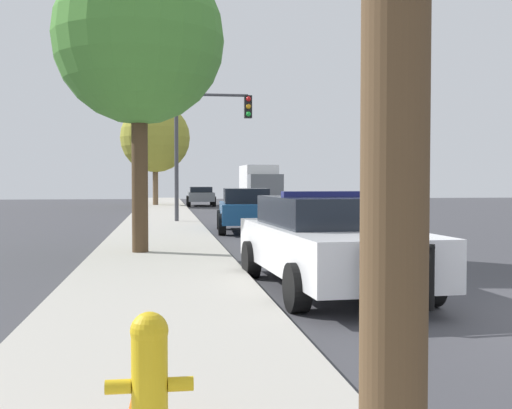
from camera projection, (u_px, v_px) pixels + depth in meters
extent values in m
cube|color=#ADA89E|center=(157.00, 327.00, 7.20)|extent=(3.00, 110.00, 0.13)
cube|color=white|center=(328.00, 248.00, 10.01)|extent=(2.18, 5.07, 0.68)
cube|color=black|center=(324.00, 211.00, 10.23)|extent=(1.78, 2.67, 0.46)
cylinder|color=black|center=(429.00, 283.00, 8.70)|extent=(0.28, 0.66, 0.65)
cylinder|color=black|center=(297.00, 287.00, 8.33)|extent=(0.28, 0.66, 0.65)
cylinder|color=black|center=(351.00, 257.00, 11.71)|extent=(0.28, 0.66, 0.65)
cylinder|color=black|center=(251.00, 259.00, 11.34)|extent=(0.28, 0.66, 0.65)
cylinder|color=black|center=(432.00, 277.00, 7.55)|extent=(0.07, 0.07, 0.79)
cylinder|color=black|center=(363.00, 280.00, 7.38)|extent=(0.07, 0.07, 0.79)
cylinder|color=black|center=(398.00, 248.00, 7.45)|extent=(0.90, 0.12, 0.07)
cube|color=navy|center=(324.00, 194.00, 10.22)|extent=(1.37, 0.28, 0.09)
cube|color=navy|center=(386.00, 245.00, 10.20)|extent=(0.22, 3.57, 0.19)
cylinder|color=gold|center=(150.00, 398.00, 3.62)|extent=(0.21, 0.21, 0.71)
sphere|color=gold|center=(149.00, 331.00, 3.61)|extent=(0.22, 0.22, 0.22)
cylinder|color=gold|center=(118.00, 387.00, 3.59)|extent=(0.14, 0.08, 0.08)
cylinder|color=gold|center=(181.00, 384.00, 3.64)|extent=(0.14, 0.08, 0.08)
cylinder|color=#424247|center=(176.00, 156.00, 25.31)|extent=(0.16, 0.16, 5.16)
cylinder|color=#424247|center=(212.00, 95.00, 25.43)|extent=(2.86, 0.11, 0.11)
cube|color=black|center=(248.00, 107.00, 25.65)|extent=(0.30, 0.24, 0.90)
sphere|color=red|center=(248.00, 99.00, 25.51)|extent=(0.20, 0.20, 0.20)
sphere|color=orange|center=(248.00, 106.00, 25.52)|extent=(0.20, 0.20, 0.20)
sphere|color=green|center=(248.00, 114.00, 25.53)|extent=(0.20, 0.20, 0.20)
cube|color=navy|center=(245.00, 212.00, 21.55)|extent=(1.92, 4.20, 0.64)
cube|color=black|center=(246.00, 196.00, 21.32)|extent=(1.56, 2.22, 0.49)
cylinder|color=black|center=(220.00, 220.00, 22.76)|extent=(0.29, 0.70, 0.69)
cylinder|color=black|center=(266.00, 219.00, 22.89)|extent=(0.29, 0.70, 0.69)
cylinder|color=black|center=(222.00, 224.00, 20.23)|extent=(0.29, 0.70, 0.69)
cylinder|color=black|center=(273.00, 224.00, 20.35)|extent=(0.29, 0.70, 0.69)
cube|color=slate|center=(201.00, 197.00, 44.37)|extent=(1.80, 4.53, 0.60)
cube|color=black|center=(201.00, 190.00, 44.13)|extent=(1.52, 2.37, 0.37)
cylinder|color=black|center=(188.00, 200.00, 45.66)|extent=(0.25, 0.69, 0.69)
cylinder|color=black|center=(212.00, 200.00, 45.87)|extent=(0.25, 0.69, 0.69)
cylinder|color=black|center=(189.00, 202.00, 42.89)|extent=(0.25, 0.69, 0.69)
cylinder|color=black|center=(214.00, 201.00, 43.10)|extent=(0.25, 0.69, 0.69)
cube|color=slate|center=(265.00, 186.00, 46.82)|extent=(2.43, 1.85, 1.77)
cube|color=white|center=(258.00, 181.00, 50.03)|extent=(2.46, 4.72, 2.49)
cylinder|color=black|center=(281.00, 198.00, 47.22)|extent=(0.29, 0.90, 0.89)
cylinder|color=black|center=(249.00, 198.00, 46.85)|extent=(0.29, 0.90, 0.89)
cylinder|color=black|center=(271.00, 197.00, 51.13)|extent=(0.29, 0.90, 0.89)
cylinder|color=black|center=(242.00, 197.00, 50.76)|extent=(0.29, 0.90, 0.89)
cylinder|color=brown|center=(155.00, 181.00, 42.80)|extent=(0.36, 0.36, 3.21)
sphere|color=#999933|center=(155.00, 138.00, 42.69)|extent=(4.62, 4.62, 4.62)
cylinder|color=#4C3823|center=(140.00, 169.00, 14.23)|extent=(0.36, 0.36, 3.68)
sphere|color=#4C8E38|center=(139.00, 39.00, 14.12)|extent=(3.77, 3.77, 3.77)
cone|color=orange|center=(147.00, 379.00, 4.04)|extent=(0.30, 0.30, 0.66)
cylinder|color=white|center=(147.00, 374.00, 4.04)|extent=(0.17, 0.17, 0.09)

